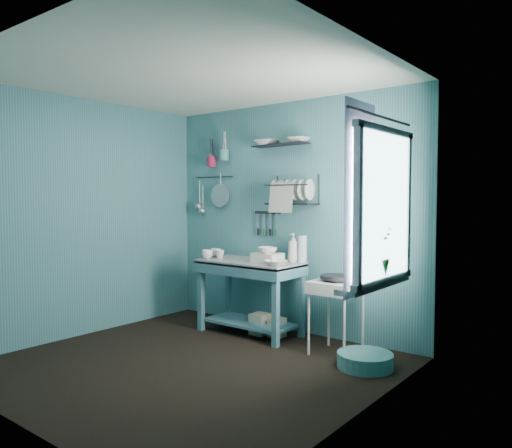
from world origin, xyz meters
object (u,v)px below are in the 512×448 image
Objects in this scene: mug_left at (207,254)px; utensil_cup_teal at (224,155)px; potted_plant at (374,253)px; storage_tin_large at (260,324)px; dish_rack at (292,190)px; colander at (220,196)px; wash_tub at (268,258)px; floor_basin at (365,360)px; water_bottle at (302,249)px; utensil_cup_magenta at (212,161)px; hotplate_stand at (336,318)px; work_counter at (250,297)px; mug_right at (216,253)px; mug_mid at (220,254)px; soap_bottle at (293,248)px; frying_pan at (336,277)px; storage_tin_small at (277,327)px.

utensil_cup_teal reaches higher than mug_left.
storage_tin_large is (-1.62, 0.70, -0.94)m from potted_plant.
colander is (-1.10, 0.08, -0.06)m from dish_rack.
storage_tin_large is at bearing 156.55° from potted_plant.
wash_tub is at bearing -20.49° from utensil_cup_teal.
utensil_cup_teal is 2.89m from floor_basin.
water_bottle is at bearing -4.73° from utensil_cup_teal.
mug_left is 0.95× the size of utensil_cup_magenta.
colander is at bearing 158.41° from hotplate_stand.
work_counter is 2.57× the size of potted_plant.
mug_right is at bearing 178.47° from wash_tub.
mug_mid is 0.33× the size of soap_bottle.
water_bottle is at bearing 154.28° from floor_basin.
utensil_cup_teal is (-0.65, 0.32, 1.57)m from work_counter.
frying_pan is at bearing -1.58° from mug_right.
hotplate_stand is at bearing -9.11° from storage_tin_small.
colander is (-0.75, 0.35, 1.09)m from work_counter.
utensil_cup_magenta is at bearing 153.51° from work_counter.
floor_basin is at bearing -31.21° from dish_rack.
dish_rack reaches higher than soap_bottle.
storage_tin_small is at bearing -14.31° from colander.
dish_rack is at bearing 23.94° from mug_mid.
utensil_cup_teal is 2.72m from potted_plant.
utensil_cup_magenta is at bearing 159.95° from hotplate_stand.
work_counter is at bearing 175.43° from wash_tub.
water_bottle is at bearing -22.80° from dish_rack.
mug_right reaches higher than mug_mid.
utensil_cup_teal is at bearing 159.51° from wash_tub.
utensil_cup_magenta reaches higher than soap_bottle.
hotplate_stand is 5.27× the size of utensil_cup_magenta.
utensil_cup_magenta is 0.30× the size of potted_plant.
utensil_cup_teal is 2.11m from storage_tin_small.
storage_tin_large is (-0.42, -0.17, -0.82)m from water_bottle.
colander is at bearing 168.99° from dish_rack.
utensil_cup_teal is 0.59× the size of storage_tin_large.
dish_rack is (-0.71, 0.31, 1.20)m from hotplate_stand.
mug_mid reaches higher than hotplate_stand.
utensil_cup_magenta reaches higher than storage_tin_small.
work_counter is 3.71× the size of frying_pan.
mug_right is at bearing -54.68° from colander.
storage_tin_large is at bearing 154.98° from wash_tub.
mug_mid is 0.36× the size of wash_tub.
water_bottle reaches higher than mug_mid.
work_counter is at bearing 177.68° from frying_pan.
storage_tin_large is at bearing -171.47° from storage_tin_small.
frying_pan is 1.07× the size of colander.
mug_mid is 0.88m from storage_tin_large.
mug_right is 0.75m from wash_tub.
water_bottle is 0.41× the size of hotplate_stand.
water_bottle reaches higher than hotplate_stand.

